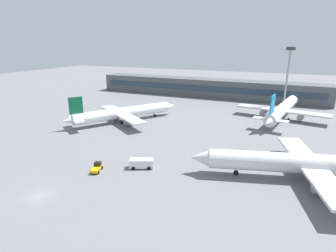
% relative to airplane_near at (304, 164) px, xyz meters
% --- Properties ---
extents(ground_plane, '(400.00, 400.00, 0.00)m').
position_rel_airplane_near_xyz_m(ground_plane, '(-43.76, 13.70, -3.45)').
color(ground_plane, slate).
extents(terminal_building, '(115.59, 12.13, 9.00)m').
position_rel_airplane_near_xyz_m(terminal_building, '(-43.76, 78.95, 1.05)').
color(terminal_building, '#4C5156').
rests_on(terminal_building, ground_plane).
extents(airplane_near, '(44.87, 31.91, 11.32)m').
position_rel_airplane_near_xyz_m(airplane_near, '(0.00, 0.00, 0.00)').
color(airplane_near, silver).
rests_on(airplane_near, ground_plane).
extents(airplane_mid, '(27.19, 36.90, 10.43)m').
position_rel_airplane_near_xyz_m(airplane_mid, '(-55.95, 21.45, -0.27)').
color(airplane_mid, white).
rests_on(airplane_mid, ground_plane).
extents(airplane_far, '(32.33, 45.91, 11.39)m').
position_rel_airplane_near_xyz_m(airplane_far, '(-5.53, 48.82, 0.02)').
color(airplane_far, white).
rests_on(airplane_far, ground_plane).
extents(baggage_tug_yellow, '(2.71, 3.89, 1.75)m').
position_rel_airplane_near_xyz_m(baggage_tug_yellow, '(-40.42, -13.81, -2.65)').
color(baggage_tug_yellow, '#F2B20C').
rests_on(baggage_tug_yellow, ground_plane).
extents(service_van_white, '(5.56, 3.99, 2.08)m').
position_rel_airplane_near_xyz_m(service_van_white, '(-32.31, -8.62, -2.34)').
color(service_van_white, white).
rests_on(service_van_white, ground_plane).
extents(floodlight_tower_west, '(3.20, 0.80, 25.21)m').
position_rel_airplane_near_xyz_m(floodlight_tower_west, '(-5.53, 56.88, 11.16)').
color(floodlight_tower_west, gray).
rests_on(floodlight_tower_west, ground_plane).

